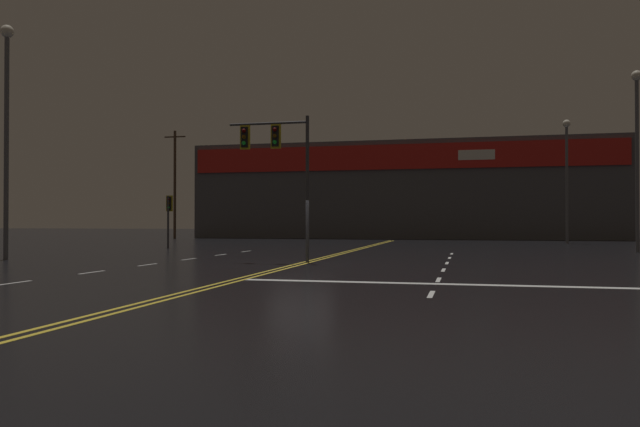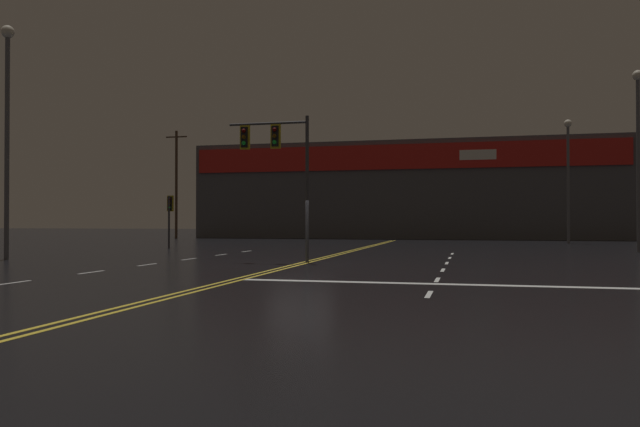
{
  "view_description": "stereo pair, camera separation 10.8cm",
  "coord_description": "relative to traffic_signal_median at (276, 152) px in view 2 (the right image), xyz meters",
  "views": [
    {
      "loc": [
        6.36,
        -23.36,
        1.67
      ],
      "look_at": [
        0.0,
        3.32,
        2.0
      ],
      "focal_mm": 35.0,
      "sensor_mm": 36.0,
      "label": 1
    },
    {
      "loc": [
        6.47,
        -23.34,
        1.67
      ],
      "look_at": [
        0.0,
        3.32,
        2.0
      ],
      "focal_mm": 35.0,
      "sensor_mm": 36.0,
      "label": 2
    }
  ],
  "objects": [
    {
      "name": "utility_pole_row",
      "position": [
        2.98,
        32.07,
        1.37
      ],
      "size": [
        46.6,
        0.26,
        11.93
      ],
      "color": "#4C3828",
      "rests_on": "ground"
    },
    {
      "name": "ground_plane",
      "position": [
        1.26,
        -0.87,
        -4.48
      ],
      "size": [
        200.0,
        200.0,
        0.0
      ],
      "primitive_type": "plane",
      "color": "black"
    },
    {
      "name": "building_backdrop",
      "position": [
        1.26,
        38.28,
        0.14
      ],
      "size": [
        40.47,
        10.23,
        9.21
      ],
      "color": "#4C4C51",
      "rests_on": "ground"
    },
    {
      "name": "streetlight_median_approach",
      "position": [
        16.48,
        12.29,
        1.74
      ],
      "size": [
        0.56,
        0.56,
        9.8
      ],
      "color": "#59595E",
      "rests_on": "ground"
    },
    {
      "name": "streetlight_near_right",
      "position": [
        -11.93,
        -1.08,
        1.98
      ],
      "size": [
        0.56,
        0.56,
        10.22
      ],
      "color": "#59595E",
      "rests_on": "ground"
    },
    {
      "name": "streetlight_near_left",
      "position": [
        14.76,
        25.05,
        1.43
      ],
      "size": [
        0.56,
        0.56,
        9.22
      ],
      "color": "#59595E",
      "rests_on": "ground"
    },
    {
      "name": "traffic_signal_median",
      "position": [
        0.0,
        0.0,
        0.0
      ],
      "size": [
        3.39,
        0.36,
        5.91
      ],
      "color": "#38383D",
      "rests_on": "ground"
    },
    {
      "name": "road_markings",
      "position": [
        2.4,
        -2.22,
        -4.47
      ],
      "size": [
        16.44,
        60.0,
        0.01
      ],
      "color": "gold",
      "rests_on": "ground"
    },
    {
      "name": "traffic_signal_corner_northwest",
      "position": [
        -10.56,
        11.37,
        -2.08
      ],
      "size": [
        0.42,
        0.36,
        3.27
      ],
      "color": "#38383D",
      "rests_on": "ground"
    }
  ]
}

